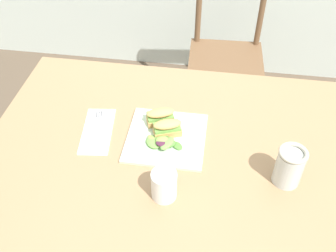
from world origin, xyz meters
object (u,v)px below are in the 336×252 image
Objects in this scene: dining_table at (169,174)px; cup_extra_side at (164,185)px; chair_wooden_far at (226,56)px; fork_on_napkin at (98,127)px; plate_lunch at (166,138)px; sandwich_half_front at (167,128)px; mason_jar_iced_tea at (289,168)px; sandwich_half_back at (160,116)px.

cup_extra_side is at bearing -86.09° from dining_table.
chair_wooden_far is 1.08m from fork_on_napkin.
plate_lunch is 2.78× the size of cup_extra_side.
sandwich_half_front is at bearing 96.42° from cup_extra_side.
plate_lunch is at bearing -100.67° from chair_wooden_far.
fork_on_napkin is at bearing 167.46° from mason_jar_iced_tea.
sandwich_half_back is (-0.03, 0.06, 0.03)m from plate_lunch.
chair_wooden_far is at bearing 79.29° from sandwich_half_front.
sandwich_half_front is at bearing -1.02° from fork_on_napkin.
mason_jar_iced_tea is at bearing -24.33° from sandwich_half_back.
sandwich_half_back is 0.29m from cup_extra_side.
fork_on_napkin is at bearing 178.98° from sandwich_half_front.
chair_wooden_far is 1.03m from plate_lunch.
fork_on_napkin is at bearing 175.66° from plate_lunch.
cup_extra_side is (0.26, -0.24, 0.04)m from fork_on_napkin.
chair_wooden_far reaches higher than fork_on_napkin.
sandwich_half_front is at bearing -100.71° from chair_wooden_far.
dining_table is 0.14m from plate_lunch.
sandwich_half_front is at bearing 82.45° from plate_lunch.
fork_on_napkin is (-0.42, -0.95, 0.30)m from chair_wooden_far.
chair_wooden_far reaches higher than mason_jar_iced_tea.
sandwich_half_back is (-0.21, -0.90, 0.33)m from chair_wooden_far.
dining_table is at bearing -66.76° from sandwich_half_back.
sandwich_half_back is at bearing 155.67° from mason_jar_iced_tea.
sandwich_half_front is (-0.01, 0.05, 0.17)m from dining_table.
plate_lunch is at bearing 97.26° from cup_extra_side.
chair_wooden_far reaches higher than plate_lunch.
chair_wooden_far is 8.65× the size of sandwich_half_back.
chair_wooden_far reaches higher than sandwich_half_back.
sandwich_half_back is at bearing -103.16° from chair_wooden_far.
fork_on_napkin is at bearing -113.66° from chair_wooden_far.
mason_jar_iced_tea is at bearing -19.45° from sandwich_half_front.
dining_table is at bearing 93.91° from cup_extra_side.
mason_jar_iced_tea reaches higher than cup_extra_side.
dining_table is at bearing -13.19° from fork_on_napkin.
plate_lunch is 2.04× the size of mason_jar_iced_tea.
plate_lunch is 0.23m from cup_extra_side.
fork_on_napkin is (-0.24, 0.00, -0.03)m from sandwich_half_front.
dining_table is at bearing -75.41° from sandwich_half_front.
dining_table is 0.25m from cup_extra_side.
chair_wooden_far is 3.46× the size of plate_lunch.
chair_wooden_far is 9.60× the size of cup_extra_side.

